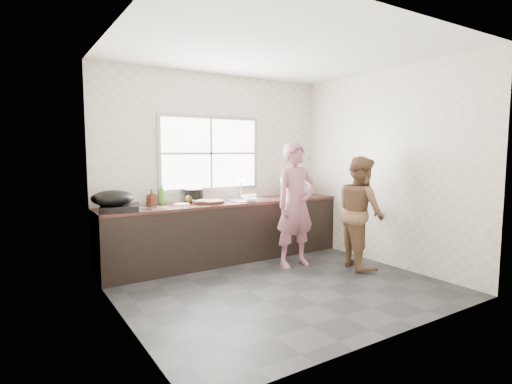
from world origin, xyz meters
TOP-DOWN VIEW (x-y plane):
  - floor at (0.00, 0.00)m, footprint 3.60×3.20m
  - ceiling at (0.00, 0.00)m, footprint 3.60×3.20m
  - wall_back at (0.00, 1.60)m, footprint 3.60×0.01m
  - wall_left at (-1.80, 0.00)m, footprint 0.01×3.20m
  - wall_right at (1.80, 0.00)m, footprint 0.01×3.20m
  - wall_front at (0.00, -1.60)m, footprint 3.60×0.01m
  - cabinet at (0.00, 1.29)m, footprint 3.60×0.62m
  - countertop at (0.00, 1.29)m, footprint 3.60×0.64m
  - sink at (0.35, 1.29)m, footprint 0.55×0.45m
  - faucet at (0.35, 1.49)m, footprint 0.02×0.02m
  - window_frame at (-0.10, 1.59)m, footprint 1.60×0.05m
  - window_glazing at (-0.10, 1.57)m, footprint 1.50×0.01m
  - woman at (0.67, 0.54)m, footprint 0.58×0.38m
  - person_side at (1.39, 0.02)m, footprint 0.78×0.89m
  - cutting_board at (-0.29, 1.27)m, footprint 0.50×0.50m
  - cleaver at (-0.35, 1.34)m, footprint 0.20×0.16m
  - bowl_mince at (-0.41, 1.25)m, footprint 0.26×0.26m
  - bowl_crabs at (0.40, 1.32)m, footprint 0.21×0.21m
  - bowl_held at (0.28, 1.08)m, footprint 0.28×0.28m
  - black_pot at (-0.42, 1.48)m, footprint 0.27×0.27m
  - plate_food at (-0.67, 1.32)m, footprint 0.27×0.27m
  - bottle_green at (-0.87, 1.52)m, footprint 0.13×0.13m
  - bottle_brown_tall at (-1.03, 1.47)m, footprint 0.12×0.12m
  - bottle_brown_short at (-0.51, 1.43)m, footprint 0.14×0.14m
  - glass_jar at (-1.02, 1.49)m, footprint 0.09×0.09m
  - burner at (-1.50, 1.25)m, footprint 0.56×0.56m
  - wok at (-1.58, 1.25)m, footprint 0.57×0.57m
  - dish_rack at (1.26, 1.29)m, footprint 0.47×0.38m
  - pot_lid_left at (-1.08, 1.18)m, footprint 0.29×0.29m
  - pot_lid_right at (-1.28, 1.30)m, footprint 0.24×0.24m

SIDE VIEW (x-z plane):
  - floor at x=0.00m, z-range -0.01..0.00m
  - cabinet at x=0.00m, z-range 0.00..0.82m
  - person_side at x=1.39m, z-range 0.00..1.52m
  - woman at x=0.67m, z-range 0.00..1.59m
  - countertop at x=0.00m, z-range 0.82..0.86m
  - sink at x=0.35m, z-range 0.85..0.88m
  - pot_lid_right at x=-1.28m, z-range 0.86..0.87m
  - pot_lid_left at x=-1.08m, z-range 0.86..0.87m
  - plate_food at x=-0.67m, z-range 0.86..0.88m
  - cutting_board at x=-0.29m, z-range 0.86..0.90m
  - bowl_mince at x=-0.41m, z-range 0.86..0.92m
  - bowl_crabs at x=0.40m, z-range 0.86..0.92m
  - burner at x=-1.50m, z-range 0.86..0.93m
  - bowl_held at x=0.28m, z-range 0.86..0.93m
  - cleaver at x=-0.35m, z-range 0.90..0.91m
  - glass_jar at x=-1.02m, z-range 0.86..0.97m
  - bottle_brown_short at x=-0.51m, z-range 0.86..1.01m
  - black_pot at x=-0.42m, z-range 0.86..1.05m
  - bottle_brown_tall at x=-1.03m, z-range 0.86..1.06m
  - bottle_green at x=-0.87m, z-range 0.86..1.13m
  - faucet at x=0.35m, z-range 0.86..1.16m
  - wok at x=-1.58m, z-range 0.92..1.11m
  - dish_rack at x=1.26m, z-range 0.86..1.17m
  - wall_back at x=0.00m, z-range 0.00..2.70m
  - wall_left at x=-1.80m, z-range 0.00..2.70m
  - wall_right at x=1.80m, z-range 0.00..2.70m
  - wall_front at x=0.00m, z-range 0.00..2.70m
  - window_glazing at x=-0.10m, z-range 1.05..2.05m
  - window_frame at x=-0.10m, z-range 1.00..2.10m
  - ceiling at x=0.00m, z-range 2.70..2.71m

